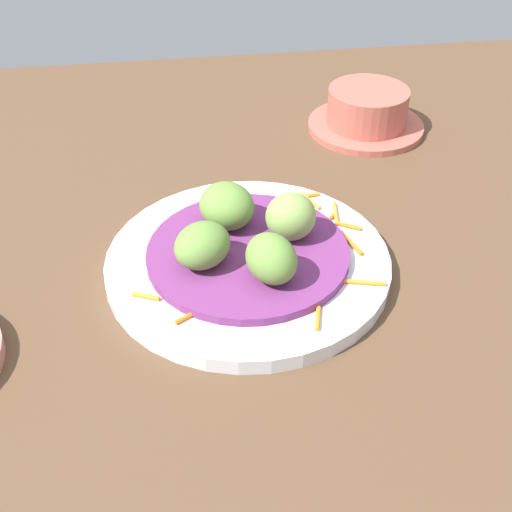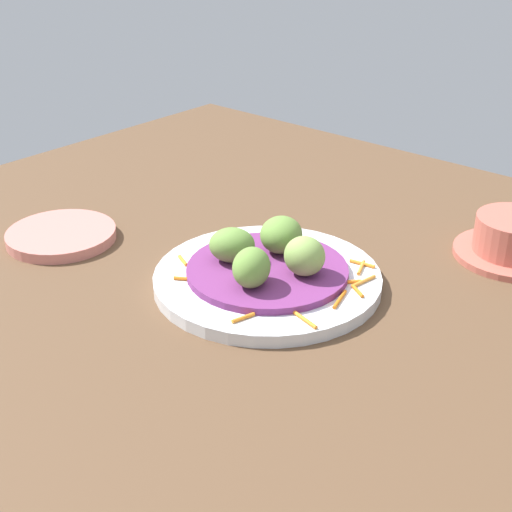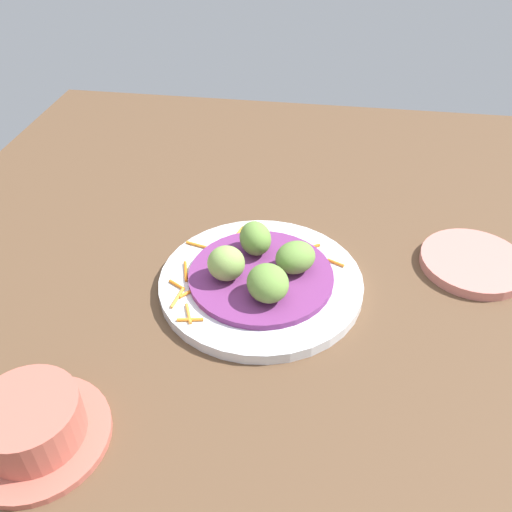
% 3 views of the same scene
% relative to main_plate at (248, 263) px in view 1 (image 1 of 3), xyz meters
% --- Properties ---
extents(table_surface, '(1.10, 1.10, 0.02)m').
position_rel_main_plate_xyz_m(table_surface, '(0.03, 0.04, -0.02)').
color(table_surface, brown).
rests_on(table_surface, ground).
extents(main_plate, '(0.26, 0.26, 0.01)m').
position_rel_main_plate_xyz_m(main_plate, '(0.00, 0.00, 0.00)').
color(main_plate, silver).
rests_on(main_plate, table_surface).
extents(cabbage_bed, '(0.18, 0.18, 0.01)m').
position_rel_main_plate_xyz_m(cabbage_bed, '(-0.00, 0.00, 0.01)').
color(cabbage_bed, '#702D6B').
rests_on(cabbage_bed, main_plate).
extents(carrot_garnish, '(0.22, 0.20, 0.00)m').
position_rel_main_plate_xyz_m(carrot_garnish, '(-0.06, -0.01, 0.01)').
color(carrot_garnish, orange).
rests_on(carrot_garnish, main_plate).
extents(guac_scoop_left, '(0.07, 0.07, 0.04)m').
position_rel_main_plate_xyz_m(guac_scoop_left, '(0.01, -0.04, 0.04)').
color(guac_scoop_left, olive).
rests_on(guac_scoop_left, cabbage_bed).
extents(guac_scoop_center, '(0.07, 0.07, 0.04)m').
position_rel_main_plate_xyz_m(guac_scoop_center, '(0.04, 0.01, 0.04)').
color(guac_scoop_center, olive).
rests_on(guac_scoop_center, cabbage_bed).
extents(guac_scoop_right, '(0.06, 0.06, 0.04)m').
position_rel_main_plate_xyz_m(guac_scoop_right, '(-0.01, 0.04, 0.04)').
color(guac_scoop_right, olive).
rests_on(guac_scoop_right, cabbage_bed).
extents(guac_scoop_back, '(0.05, 0.05, 0.04)m').
position_rel_main_plate_xyz_m(guac_scoop_back, '(-0.04, -0.01, 0.04)').
color(guac_scoop_back, '#84A851').
rests_on(guac_scoop_back, cabbage_bed).
extents(terracotta_bowl, '(0.14, 0.14, 0.05)m').
position_rel_main_plate_xyz_m(terracotta_bowl, '(-0.18, -0.25, 0.02)').
color(terracotta_bowl, '#B75B4C').
rests_on(terracotta_bowl, table_surface).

